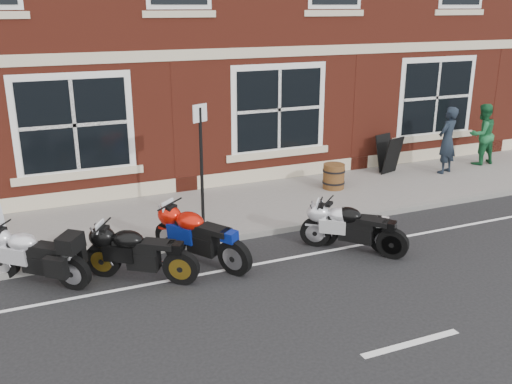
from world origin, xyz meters
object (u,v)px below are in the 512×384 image
a_board_sign (389,154)px  barrel_planter (334,176)px  parking_sign (201,157)px  moto_touring_silver (34,253)px  pedestrian_right (482,134)px  moto_naked_black (356,226)px  moto_sport_black (139,251)px  moto_sport_red (200,234)px  moto_sport_silver (348,225)px  pedestrian_left (447,140)px

a_board_sign → barrel_planter: size_ratio=1.64×
a_board_sign → parking_sign: bearing=179.3°
moto_touring_silver → a_board_sign: 9.69m
barrel_planter → pedestrian_right: bearing=4.0°
moto_touring_silver → moto_naked_black: bearing=-59.0°
moto_sport_black → moto_sport_red: bearing=-44.0°
moto_sport_red → a_board_sign: 7.23m
pedestrian_right → moto_sport_silver: bearing=27.3°
moto_sport_silver → a_board_sign: size_ratio=1.55×
pedestrian_right → moto_touring_silver: bearing=11.4°
moto_sport_red → moto_sport_black: bearing=158.9°
moto_touring_silver → moto_sport_silver: moto_touring_silver is taller
moto_touring_silver → a_board_sign: bearing=-31.4°
pedestrian_left → moto_sport_silver: bearing=10.5°
moto_sport_red → moto_naked_black: 2.96m
moto_sport_silver → parking_sign: bearing=85.8°
moto_naked_black → pedestrian_right: (6.49, 3.60, 0.48)m
moto_sport_black → parking_sign: bearing=-8.7°
moto_sport_black → parking_sign: (1.71, 1.75, 1.05)m
moto_touring_silver → pedestrian_left: 10.88m
barrel_planter → moto_sport_red: bearing=-148.9°
a_board_sign → moto_sport_silver: bearing=-151.1°
pedestrian_right → pedestrian_left: bearing=11.7°
moto_sport_red → a_board_sign: bearing=-4.6°
moto_sport_black → parking_sign: parking_sign is taller
moto_sport_red → parking_sign: parking_sign is taller
moto_sport_silver → parking_sign: size_ratio=0.62×
pedestrian_left → moto_touring_silver: bearing=-9.4°
moto_sport_silver → pedestrian_left: pedestrian_left is taller
a_board_sign → moto_sport_red: bearing=-170.2°
moto_sport_black → pedestrian_left: pedestrian_left is taller
pedestrian_left → pedestrian_right: 1.58m
moto_sport_black → pedestrian_right: size_ratio=1.00×
moto_naked_black → a_board_sign: 5.29m
moto_sport_silver → a_board_sign: bearing=-5.7°
moto_sport_red → moto_sport_silver: bearing=-41.9°
moto_sport_red → pedestrian_left: pedestrian_left is taller
parking_sign → pedestrian_left: bearing=-15.8°
moto_naked_black → parking_sign: parking_sign is taller
moto_sport_black → barrel_planter: (5.48, 2.82, -0.10)m
moto_sport_black → barrel_planter: 6.17m
moto_sport_red → moto_naked_black: size_ratio=1.20×
parking_sign → barrel_planter: bearing=-8.5°
moto_touring_silver → moto_naked_black: moto_touring_silver is taller
a_board_sign → pedestrian_left: bearing=-42.4°
pedestrian_left → pedestrian_right: bearing=170.8°
moto_sport_black → moto_sport_silver: bearing=-58.7°
moto_touring_silver → moto_sport_red: bearing=-56.5°
moto_naked_black → parking_sign: bearing=98.4°
pedestrian_left → a_board_sign: pedestrian_left is taller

